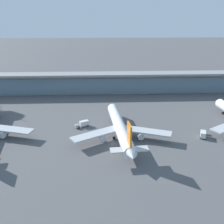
% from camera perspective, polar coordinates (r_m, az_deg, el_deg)
% --- Properties ---
extents(ground_plane, '(1200.00, 1200.00, 0.00)m').
position_cam_1_polar(ground_plane, '(113.30, 0.47, -7.08)').
color(ground_plane, '#515154').
extents(airliner_centre_stand, '(45.90, 59.91, 15.94)m').
position_cam_1_polar(airliner_centre_stand, '(116.43, 1.82, -3.54)').
color(airliner_centre_stand, white).
rests_on(airliner_centre_stand, ground).
extents(service_truck_by_tail_olive, '(4.67, 7.65, 3.10)m').
position_cam_1_polar(service_truck_by_tail_olive, '(125.62, 19.91, -4.63)').
color(service_truck_by_tail_olive, olive).
rests_on(service_truck_by_tail_olive, ground).
extents(service_truck_on_taxiway_grey, '(7.50, 5.54, 3.10)m').
position_cam_1_polar(service_truck_on_taxiway_grey, '(129.64, -6.65, -2.66)').
color(service_truck_on_taxiway_grey, gray).
rests_on(service_truck_on_taxiway_grey, ground).
extents(terminal_building, '(252.94, 12.80, 15.20)m').
position_cam_1_polar(terminal_building, '(184.96, -0.85, 6.66)').
color(terminal_building, '#9E998E').
rests_on(terminal_building, ground).
extents(safety_cone_bravo, '(0.62, 0.62, 0.70)m').
position_cam_1_polar(safety_cone_bravo, '(110.82, -24.02, -9.56)').
color(safety_cone_bravo, orange).
rests_on(safety_cone_bravo, ground).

